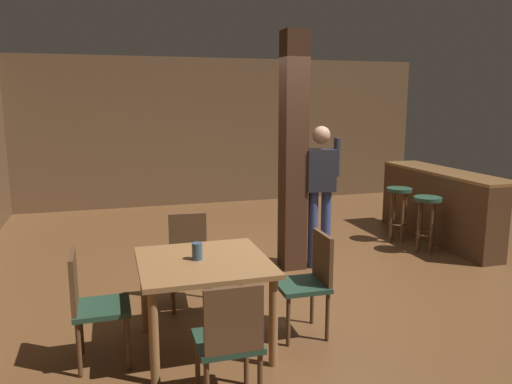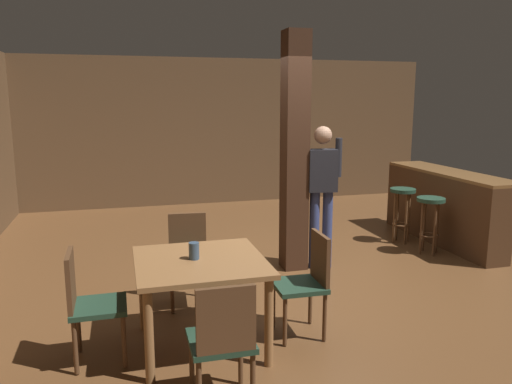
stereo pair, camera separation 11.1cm
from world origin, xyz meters
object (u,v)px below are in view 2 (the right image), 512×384
at_px(chair_west, 88,301).
at_px(chair_south, 223,338).
at_px(dining_table, 200,273).
at_px(chair_north, 188,254).
at_px(chair_east, 307,279).
at_px(standing_person, 322,187).
at_px(bar_stool_near, 430,212).
at_px(bar_stool_mid, 402,202).
at_px(napkin_cup, 194,251).
at_px(bar_counter, 442,206).

xyz_separation_m(chair_west, chair_south, (0.88, -0.87, 0.00)).
xyz_separation_m(dining_table, chair_north, (0.03, 0.94, -0.13)).
relative_size(dining_table, chair_east, 1.17).
bearing_deg(chair_north, standing_person, 20.76).
bearing_deg(dining_table, chair_south, -89.95).
distance_m(chair_north, bar_stool_near, 3.38).
relative_size(dining_table, chair_west, 1.17).
distance_m(dining_table, chair_east, 0.93).
distance_m(dining_table, bar_stool_mid, 3.97).
distance_m(chair_west, bar_stool_mid, 4.73).
relative_size(bar_stool_near, bar_stool_mid, 0.97).
height_order(chair_east, napkin_cup, chair_east).
bearing_deg(bar_counter, bar_stool_mid, 167.73).
relative_size(chair_west, chair_east, 1.00).
bearing_deg(bar_stool_mid, chair_east, -135.26).
height_order(dining_table, bar_stool_near, bar_stool_near).
xyz_separation_m(dining_table, napkin_cup, (-0.04, 0.02, 0.18)).
height_order(napkin_cup, bar_counter, bar_counter).
bearing_deg(chair_north, chair_south, -90.78).
relative_size(chair_north, standing_person, 0.52).
bearing_deg(dining_table, chair_north, 88.42).
height_order(chair_west, chair_east, same).
xyz_separation_m(chair_east, bar_counter, (2.90, 2.18, 0.02)).
bearing_deg(chair_east, bar_counter, 36.98).
distance_m(dining_table, bar_counter, 4.39).
height_order(dining_table, chair_north, chair_north).
distance_m(napkin_cup, standing_person, 2.35).
distance_m(chair_west, chair_east, 1.80).
bearing_deg(napkin_cup, standing_person, 41.48).
bearing_deg(chair_west, standing_person, 31.73).
bearing_deg(napkin_cup, bar_stool_mid, 34.46).
relative_size(chair_north, chair_east, 1.00).
xyz_separation_m(chair_west, standing_person, (2.59, 1.60, 0.50)).
xyz_separation_m(chair_west, bar_stool_mid, (4.12, 2.31, 0.08)).
distance_m(chair_north, standing_person, 1.87).
xyz_separation_m(chair_east, chair_south, (-0.92, -0.87, 0.00)).
distance_m(chair_south, napkin_cup, 0.97).
xyz_separation_m(bar_counter, bar_stool_near, (-0.50, -0.45, 0.05)).
height_order(chair_west, napkin_cup, chair_west).
height_order(dining_table, napkin_cup, napkin_cup).
xyz_separation_m(standing_person, bar_counter, (2.11, 0.58, -0.48)).
distance_m(standing_person, bar_stool_near, 1.67).
xyz_separation_m(napkin_cup, standing_person, (1.76, 1.55, 0.18)).
distance_m(chair_west, bar_counter, 5.18).
distance_m(chair_east, bar_stool_near, 2.96).
height_order(chair_south, bar_stool_mid, chair_south).
height_order(chair_east, bar_stool_near, chair_east).
height_order(standing_person, bar_counter, standing_person).
height_order(bar_counter, bar_stool_mid, bar_counter).
height_order(standing_person, bar_stool_mid, standing_person).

